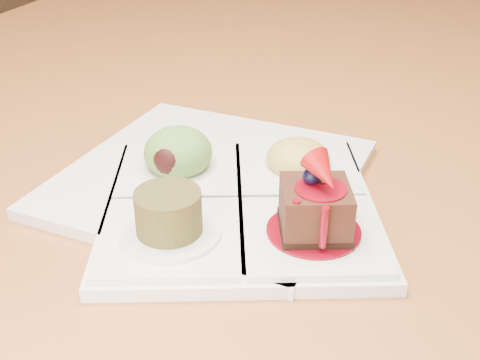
% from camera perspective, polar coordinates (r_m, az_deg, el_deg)
% --- Properties ---
extents(dining_table, '(1.00, 1.80, 0.75)m').
position_cam_1_polar(dining_table, '(0.94, -4.23, 6.30)').
color(dining_table, '#A35F2A').
rests_on(dining_table, ground).
extents(sampler_plate, '(0.32, 0.32, 0.10)m').
position_cam_1_polar(sampler_plate, '(0.55, -0.20, -1.23)').
color(sampler_plate, silver).
rests_on(sampler_plate, dining_table).
extents(second_plate, '(0.30, 0.30, 0.01)m').
position_cam_1_polar(second_plate, '(0.61, -2.86, 0.29)').
color(second_plate, silver).
rests_on(second_plate, dining_table).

